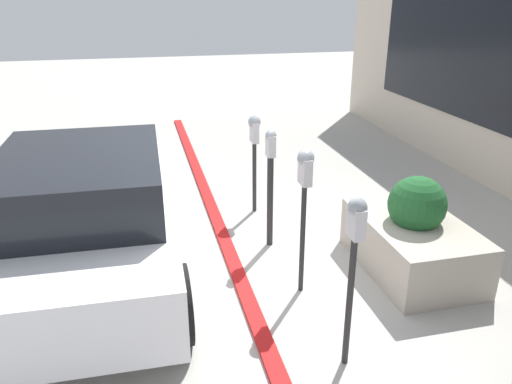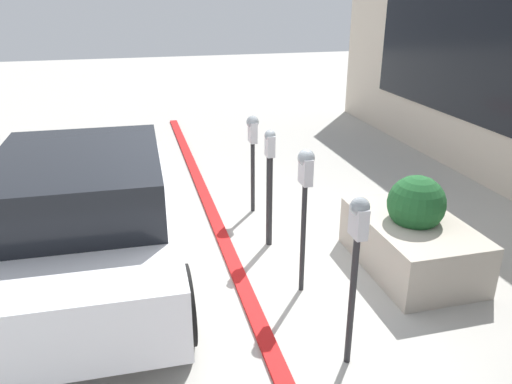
% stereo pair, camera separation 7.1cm
% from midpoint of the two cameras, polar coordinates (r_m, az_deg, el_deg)
% --- Properties ---
extents(ground_plane, '(40.00, 40.00, 0.00)m').
position_cam_midpoint_polar(ground_plane, '(5.73, -1.07, -9.05)').
color(ground_plane, '#ADAAA3').
extents(curb_strip, '(14.33, 0.16, 0.04)m').
position_cam_midpoint_polar(curb_strip, '(5.71, -1.87, -8.98)').
color(curb_strip, red).
rests_on(curb_strip, ground_plane).
extents(parking_meter_nearest, '(0.18, 0.15, 1.53)m').
position_cam_midpoint_polar(parking_meter_nearest, '(3.96, 11.67, -5.93)').
color(parking_meter_nearest, '#232326').
rests_on(parking_meter_nearest, ground_plane).
extents(parking_meter_second, '(0.20, 0.17, 1.56)m').
position_cam_midpoint_polar(parking_meter_second, '(4.89, 5.99, 0.79)').
color(parking_meter_second, '#232326').
rests_on(parking_meter_second, ground_plane).
extents(parking_meter_middle, '(0.15, 0.13, 1.48)m').
position_cam_midpoint_polar(parking_meter_middle, '(5.93, 1.99, 1.94)').
color(parking_meter_middle, '#232326').
rests_on(parking_meter_middle, ground_plane).
extents(parking_meter_fourth, '(0.20, 0.17, 1.40)m').
position_cam_midpoint_polar(parking_meter_fourth, '(6.86, 0.11, 5.93)').
color(parking_meter_fourth, '#232326').
rests_on(parking_meter_fourth, ground_plane).
extents(planter_box, '(1.63, 1.03, 1.11)m').
position_cam_midpoint_polar(planter_box, '(5.89, 17.81, -4.92)').
color(planter_box, '#B2A899').
rests_on(planter_box, ground_plane).
extents(parked_car_front, '(3.93, 1.84, 1.51)m').
position_cam_midpoint_polar(parked_car_front, '(5.42, -18.47, -2.64)').
color(parked_car_front, silver).
rests_on(parked_car_front, ground_plane).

